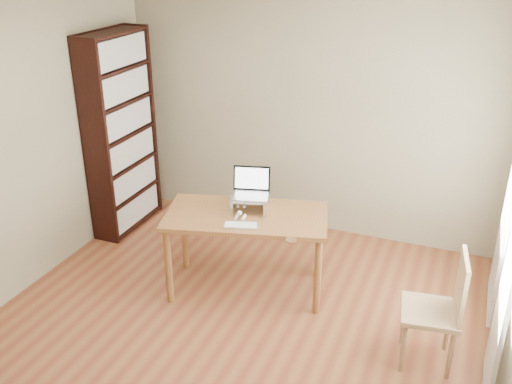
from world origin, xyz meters
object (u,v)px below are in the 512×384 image
at_px(cat, 248,202).
at_px(chair, 441,308).
at_px(desk, 246,225).
at_px(laptop, 252,188).
at_px(keyboard, 241,225).
at_px(bookshelf, 121,133).

relative_size(cat, chair, 0.51).
xyz_separation_m(cat, chair, (1.72, -0.49, -0.31)).
relative_size(desk, laptop, 4.13).
distance_m(keyboard, chair, 1.67).
relative_size(desk, keyboard, 4.94).
bearing_deg(laptop, bookshelf, 147.30).
bearing_deg(desk, bookshelf, 143.23).
height_order(desk, laptop, laptop).
xyz_separation_m(bookshelf, chair, (3.38, -1.07, -0.55)).
distance_m(bookshelf, chair, 3.59).
distance_m(laptop, cat, 0.14).
xyz_separation_m(keyboard, chair, (1.64, -0.16, -0.26)).
bearing_deg(bookshelf, laptop, -17.97).
distance_m(laptop, chair, 1.82).
bearing_deg(desk, cat, 92.65).
bearing_deg(keyboard, bookshelf, 133.87).
xyz_separation_m(desk, keyboard, (0.04, -0.22, 0.11)).
height_order(laptop, chair, laptop).
xyz_separation_m(bookshelf, desk, (1.70, -0.69, -0.40)).
xyz_separation_m(desk, laptop, (-0.00, 0.14, 0.29)).
bearing_deg(chair, desk, 159.39).
bearing_deg(laptop, desk, -104.73).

